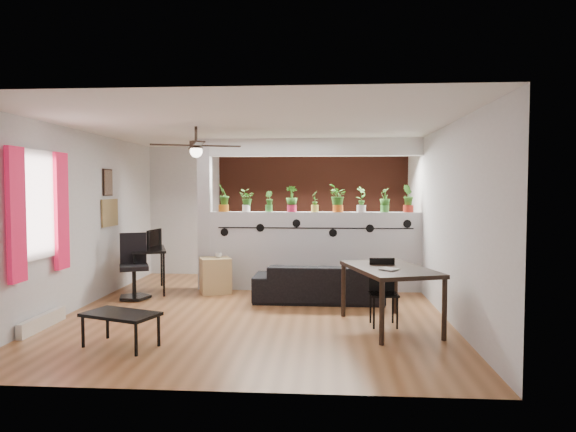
{
  "coord_description": "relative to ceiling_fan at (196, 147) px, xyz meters",
  "views": [
    {
      "loc": [
        0.96,
        -7.28,
        1.74
      ],
      "look_at": [
        0.4,
        0.6,
        1.33
      ],
      "focal_mm": 32.0,
      "sensor_mm": 36.0,
      "label": 1
    }
  ],
  "objects": [
    {
      "name": "potted_plant_5",
      "position": [
        1.99,
        1.8,
        -0.71
      ],
      "size": [
        0.22,
        0.27,
        0.47
      ],
      "color": "orange",
      "rests_on": "partition_wall"
    },
    {
      "name": "framed_art",
      "position": [
        -1.78,
        1.2,
        -0.46
      ],
      "size": [
        0.03,
        0.34,
        0.44
      ],
      "color": "#8C7259",
      "rests_on": "room_shell"
    },
    {
      "name": "folding_chair",
      "position": [
        2.51,
        -0.38,
        -1.81
      ],
      "size": [
        0.36,
        0.36,
        0.85
      ],
      "color": "black",
      "rests_on": "ground"
    },
    {
      "name": "vine_decal",
      "position": [
        1.6,
        1.7,
        -1.23
      ],
      "size": [
        3.31,
        0.01,
        0.3
      ],
      "color": "black",
      "rests_on": "partition_wall"
    },
    {
      "name": "brick_panel",
      "position": [
        1.6,
        3.27,
        -1.01
      ],
      "size": [
        3.9,
        0.05,
        2.6
      ],
      "primitive_type": "cube",
      "color": "#AE4B32",
      "rests_on": "ground"
    },
    {
      "name": "ceiling_header",
      "position": [
        1.6,
        1.8,
        0.14
      ],
      "size": [
        3.6,
        0.18,
        0.3
      ],
      "primitive_type": "cube",
      "color": "silver",
      "rests_on": "room_shell"
    },
    {
      "name": "dining_table",
      "position": [
        2.58,
        -0.52,
        -1.63
      ],
      "size": [
        1.22,
        1.58,
        0.76
      ],
      "color": "black",
      "rests_on": "ground"
    },
    {
      "name": "monitor",
      "position": [
        -1.2,
        1.61,
        -1.49
      ],
      "size": [
        0.3,
        0.08,
        0.17
      ],
      "primitive_type": "imported",
      "rotation": [
        0.0,
        0.0,
        1.46
      ],
      "color": "black",
      "rests_on": "computer_desk"
    },
    {
      "name": "potted_plant_2",
      "position": [
        0.81,
        1.8,
        -0.77
      ],
      "size": [
        0.22,
        0.22,
        0.36
      ],
      "color": "#368530",
      "rests_on": "partition_wall"
    },
    {
      "name": "partition_wall",
      "position": [
        1.6,
        1.8,
        -1.64
      ],
      "size": [
        3.6,
        0.18,
        1.35
      ],
      "primitive_type": "cube",
      "color": "#BCBCC1",
      "rests_on": "ground"
    },
    {
      "name": "potted_plant_8",
      "position": [
        3.18,
        1.8,
        -0.72
      ],
      "size": [
        0.2,
        0.25,
        0.47
      ],
      "color": "#B52B1D",
      "rests_on": "partition_wall"
    },
    {
      "name": "sofa",
      "position": [
        1.68,
        0.93,
        -2.04
      ],
      "size": [
        1.91,
        0.77,
        0.56
      ],
      "primitive_type": "imported",
      "rotation": [
        0.0,
        0.0,
        3.13
      ],
      "color": "black",
      "rests_on": "ground"
    },
    {
      "name": "potted_plant_1",
      "position": [
        0.42,
        1.8,
        -0.76
      ],
      "size": [
        0.2,
        0.17,
        0.39
      ],
      "color": "white",
      "rests_on": "partition_wall"
    },
    {
      "name": "potted_plant_0",
      "position": [
        0.02,
        1.8,
        -0.71
      ],
      "size": [
        0.29,
        0.32,
        0.48
      ],
      "color": "#C56A17",
      "rests_on": "partition_wall"
    },
    {
      "name": "cup",
      "position": [
        -0.0,
        1.44,
        -1.68
      ],
      "size": [
        0.12,
        0.12,
        0.09
      ],
      "primitive_type": "imported",
      "rotation": [
        0.0,
        0.0,
        0.08
      ],
      "color": "gray",
      "rests_on": "cube_shelf"
    },
    {
      "name": "pier_column",
      "position": [
        -0.31,
        1.8,
        -1.01
      ],
      "size": [
        0.22,
        0.2,
        2.6
      ],
      "primitive_type": "cube",
      "color": "#BCBCC1",
      "rests_on": "ground"
    },
    {
      "name": "cube_shelf",
      "position": [
        -0.05,
        1.44,
        -2.02
      ],
      "size": [
        0.61,
        0.57,
        0.59
      ],
      "primitive_type": "cube",
      "rotation": [
        0.0,
        0.0,
        0.36
      ],
      "color": "tan",
      "rests_on": "ground"
    },
    {
      "name": "potted_plant_7",
      "position": [
        2.79,
        1.8,
        -0.75
      ],
      "size": [
        0.18,
        0.22,
        0.41
      ],
      "color": "#3D8C32",
      "rests_on": "partition_wall"
    },
    {
      "name": "baseboard_heater",
      "position": [
        -1.74,
        -0.9,
        -2.22
      ],
      "size": [
        0.08,
        1.0,
        0.18
      ],
      "primitive_type": "cube",
      "color": "silver",
      "rests_on": "ground"
    },
    {
      "name": "window_assembly",
      "position": [
        -1.76,
        -0.9,
        -0.81
      ],
      "size": [
        0.09,
        1.3,
        1.55
      ],
      "color": "white",
      "rests_on": "room_shell"
    },
    {
      "name": "potted_plant_3",
      "position": [
        1.21,
        1.8,
        -0.73
      ],
      "size": [
        0.23,
        0.19,
        0.45
      ],
      "color": "#C31F46",
      "rests_on": "partition_wall"
    },
    {
      "name": "book",
      "position": [
        2.48,
        -0.82,
        -1.54
      ],
      "size": [
        0.26,
        0.26,
        0.02
      ],
      "primitive_type": "imported",
      "rotation": [
        0.0,
        0.0,
        0.77
      ],
      "color": "gray",
      "rests_on": "dining_table"
    },
    {
      "name": "room_shell",
      "position": [
        0.8,
        0.3,
        -1.01
      ],
      "size": [
        6.3,
        7.1,
        2.9
      ],
      "color": "brown",
      "rests_on": "ground"
    },
    {
      "name": "computer_desk",
      "position": [
        -1.2,
        1.46,
        -1.64
      ],
      "size": [
        0.86,
        1.15,
        0.74
      ],
      "color": "black",
      "rests_on": "ground"
    },
    {
      "name": "potted_plant_4",
      "position": [
        1.6,
        1.8,
        -0.77
      ],
      "size": [
        0.17,
        0.2,
        0.37
      ],
      "color": "#E2CE4F",
      "rests_on": "partition_wall"
    },
    {
      "name": "potted_plant_6",
      "position": [
        2.39,
        1.8,
        -0.73
      ],
      "size": [
        0.29,
        0.28,
        0.44
      ],
      "color": "silver",
      "rests_on": "partition_wall"
    },
    {
      "name": "office_chair",
      "position": [
        -1.25,
        0.89,
        -1.86
      ],
      "size": [
        0.56,
        0.57,
        1.02
      ],
      "color": "black",
      "rests_on": "ground"
    },
    {
      "name": "corkboard",
      "position": [
        -1.78,
        1.25,
        -0.96
      ],
      "size": [
        0.03,
        0.6,
        0.45
      ],
      "primitive_type": "cube",
      "color": "olive",
      "rests_on": "room_shell"
    },
    {
      "name": "coffee_table",
      "position": [
        -0.48,
        -1.54,
        -1.98
      ],
      "size": [
        0.92,
        0.7,
        0.38
      ],
      "color": "black",
      "rests_on": "ground"
    },
    {
      "name": "ceiling_fan",
      "position": [
        0.0,
        0.0,
        0.0
      ],
      "size": [
        1.19,
        1.19,
        0.43
      ],
      "color": "black",
      "rests_on": "room_shell"
    }
  ]
}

